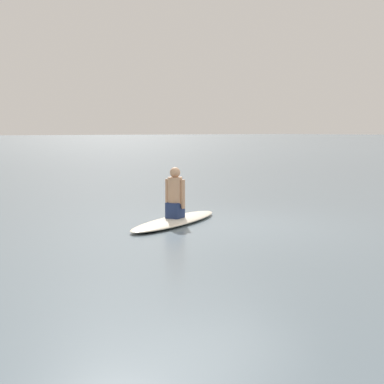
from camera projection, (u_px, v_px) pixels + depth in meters
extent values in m
plane|color=slate|center=(232.00, 225.00, 10.69)|extent=(400.00, 400.00, 0.00)
ellipsoid|color=silver|center=(175.00, 221.00, 10.84)|extent=(1.92, 2.87, 0.11)
cube|color=navy|center=(175.00, 210.00, 10.82)|extent=(0.37, 0.39, 0.29)
cylinder|color=tan|center=(175.00, 190.00, 10.78)|extent=(0.37, 0.37, 0.49)
sphere|color=tan|center=(175.00, 172.00, 10.75)|extent=(0.19, 0.19, 0.19)
cylinder|color=tan|center=(167.00, 193.00, 10.86)|extent=(0.10, 0.10, 0.54)
cylinder|color=tan|center=(183.00, 194.00, 10.71)|extent=(0.10, 0.10, 0.54)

